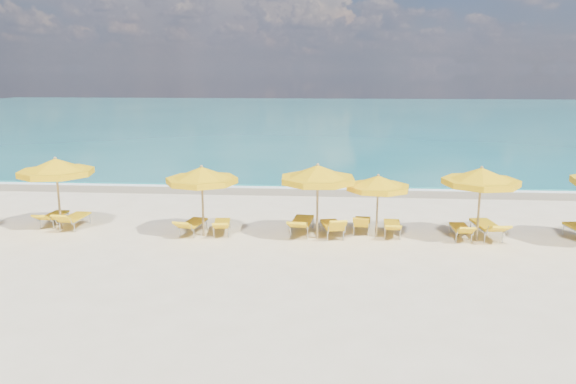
{
  "coord_description": "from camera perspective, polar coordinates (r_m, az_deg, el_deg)",
  "views": [
    {
      "loc": [
        1.52,
        -17.88,
        5.47
      ],
      "look_at": [
        0.0,
        1.5,
        1.2
      ],
      "focal_mm": 35.0,
      "sensor_mm": 36.0,
      "label": 1
    }
  ],
  "objects": [
    {
      "name": "ground_plane",
      "position": [
        18.76,
        -0.36,
        -4.56
      ],
      "size": [
        120.0,
        120.0,
        0.0
      ],
      "primitive_type": "plane",
      "color": "beige"
    },
    {
      "name": "lounger_5_left",
      "position": [
        19.41,
        7.52,
        -3.46
      ],
      "size": [
        0.7,
        1.66,
        0.76
      ],
      "rotation": [
        0.0,
        0.0,
        -0.1
      ],
      "color": "#A5A8AD",
      "rests_on": "ground"
    },
    {
      "name": "lounger_2_left",
      "position": [
        21.82,
        -22.69,
        -2.58
      ],
      "size": [
        0.6,
        1.69,
        0.63
      ],
      "rotation": [
        0.0,
        0.0,
        -0.03
      ],
      "color": "#A5A8AD",
      "rests_on": "ground"
    },
    {
      "name": "umbrella_6",
      "position": [
        18.81,
        19.03,
        1.43
      ],
      "size": [
        2.83,
        2.83,
        2.48
      ],
      "rotation": [
        0.0,
        0.0,
        -0.17
      ],
      "color": "#A48852",
      "rests_on": "ground"
    },
    {
      "name": "lounger_6_right",
      "position": [
        19.77,
        19.53,
        -3.69
      ],
      "size": [
        0.88,
        2.08,
        0.75
      ],
      "rotation": [
        0.0,
        0.0,
        0.12
      ],
      "color": "#A5A8AD",
      "rests_on": "ground"
    },
    {
      "name": "umbrella_3",
      "position": [
        18.58,
        -8.76,
        1.64
      ],
      "size": [
        2.59,
        2.59,
        2.41
      ],
      "rotation": [
        0.0,
        0.0,
        0.09
      ],
      "color": "#A48852",
      "rests_on": "ground"
    },
    {
      "name": "lounger_3_right",
      "position": [
        19.24,
        -6.72,
        -3.62
      ],
      "size": [
        0.74,
        1.69,
        0.64
      ],
      "rotation": [
        0.0,
        0.0,
        0.13
      ],
      "color": "#A5A8AD",
      "rests_on": "ground"
    },
    {
      "name": "foam_line",
      "position": [
        26.69,
        1.12,
        0.56
      ],
      "size": [
        120.0,
        1.2,
        0.03
      ],
      "primitive_type": "cube",
      "color": "white",
      "rests_on": "ground"
    },
    {
      "name": "lounger_2_right",
      "position": [
        21.13,
        -20.86,
        -2.84
      ],
      "size": [
        0.66,
        1.81,
        0.75
      ],
      "rotation": [
        0.0,
        0.0,
        -0.04
      ],
      "color": "#A5A8AD",
      "rests_on": "ground"
    },
    {
      "name": "ocean",
      "position": [
        66.13,
        3.18,
        7.62
      ],
      "size": [
        120.0,
        80.0,
        0.3
      ],
      "primitive_type": "cube",
      "color": "#13686C",
      "rests_on": "ground"
    },
    {
      "name": "lounger_4_left",
      "position": [
        19.11,
        1.4,
        -3.52
      ],
      "size": [
        0.84,
        2.07,
        0.74
      ],
      "rotation": [
        0.0,
        0.0,
        -0.1
      ],
      "color": "#A5A8AD",
      "rests_on": "ground"
    },
    {
      "name": "lounger_6_left",
      "position": [
        19.42,
        17.13,
        -3.94
      ],
      "size": [
        0.55,
        1.64,
        0.66
      ],
      "rotation": [
        0.0,
        0.0,
        -0.0
      ],
      "color": "#A5A8AD",
      "rests_on": "ground"
    },
    {
      "name": "wet_sand_band",
      "position": [
        25.91,
        1.02,
        0.2
      ],
      "size": [
        120.0,
        2.6,
        0.01
      ],
      "primitive_type": "cube",
      "color": "tan",
      "rests_on": "ground"
    },
    {
      "name": "umbrella_4",
      "position": [
        18.08,
        3.03,
        1.78
      ],
      "size": [
        3.16,
        3.16,
        2.52
      ],
      "rotation": [
        0.0,
        0.0,
        -0.33
      ],
      "color": "#A48852",
      "rests_on": "ground"
    },
    {
      "name": "umbrella_5",
      "position": [
        18.53,
        9.14,
        0.87
      ],
      "size": [
        2.5,
        2.5,
        2.13
      ],
      "rotation": [
        0.0,
        0.0,
        0.21
      ],
      "color": "#A48852",
      "rests_on": "ground"
    },
    {
      "name": "umbrella_2",
      "position": [
        20.7,
        -22.51,
        2.3
      ],
      "size": [
        2.98,
        2.98,
        2.56
      ],
      "rotation": [
        0.0,
        0.0,
        -0.2
      ],
      "color": "#A48852",
      "rests_on": "ground"
    },
    {
      "name": "lounger_5_right",
      "position": [
        19.25,
        10.52,
        -3.72
      ],
      "size": [
        0.65,
        1.72,
        0.63
      ],
      "rotation": [
        0.0,
        0.0,
        -0.07
      ],
      "color": "#A5A8AD",
      "rests_on": "ground"
    },
    {
      "name": "whitecap_near",
      "position": [
        36.1,
        -7.61,
        3.56
      ],
      "size": [
        14.0,
        0.36,
        0.05
      ],
      "primitive_type": "cube",
      "color": "white",
      "rests_on": "ground"
    },
    {
      "name": "whitecap_far",
      "position": [
        42.73,
        13.21,
        4.7
      ],
      "size": [
        18.0,
        0.3,
        0.05
      ],
      "primitive_type": "cube",
      "color": "white",
      "rests_on": "ground"
    },
    {
      "name": "lounger_4_right",
      "position": [
        18.81,
        4.5,
        -3.86
      ],
      "size": [
        0.92,
        1.81,
        0.83
      ],
      "rotation": [
        0.0,
        0.0,
        0.2
      ],
      "color": "#A5A8AD",
      "rests_on": "ground"
    },
    {
      "name": "lounger_3_left",
      "position": [
        19.34,
        -9.64,
        -3.58
      ],
      "size": [
        0.83,
        1.8,
        0.69
      ],
      "rotation": [
        0.0,
        0.0,
        -0.16
      ],
      "color": "#A5A8AD",
      "rests_on": "ground"
    }
  ]
}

